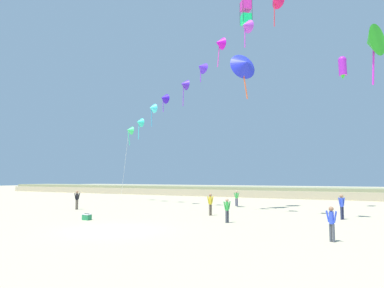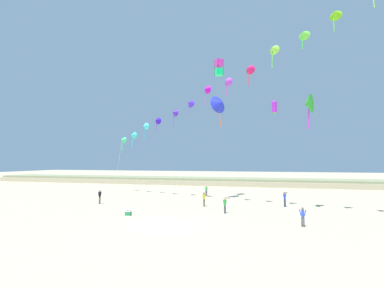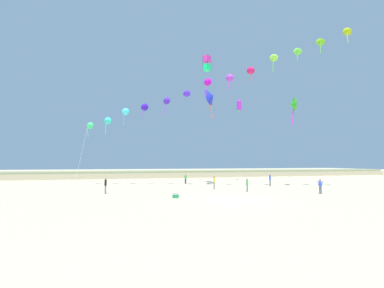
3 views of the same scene
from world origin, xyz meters
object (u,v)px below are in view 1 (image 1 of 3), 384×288
at_px(person_near_left, 342,205).
at_px(large_kite_low_lead, 372,42).
at_px(large_kite_high_solo, 246,13).
at_px(person_mid_center, 77,199).
at_px(person_far_right, 227,209).
at_px(person_far_left, 237,197).
at_px(large_kite_outer_drift, 343,67).
at_px(beach_cooler, 87,217).
at_px(person_far_center, 332,221).
at_px(large_kite_mid_trail, 245,64).
at_px(person_near_right, 210,203).

xyz_separation_m(person_near_left, large_kite_low_lead, (2.45, -2.34, 10.67)).
bearing_deg(large_kite_high_solo, large_kite_low_lead, -30.47).
bearing_deg(person_mid_center, person_far_right, -7.39).
height_order(person_far_left, large_kite_low_lead, large_kite_low_lead).
bearing_deg(person_near_left, person_mid_center, -171.17).
bearing_deg(large_kite_outer_drift, person_far_left, -168.88).
xyz_separation_m(person_mid_center, person_far_right, (16.08, -2.08, -0.09)).
relative_size(person_far_right, beach_cooler, 2.76).
distance_m(person_near_left, large_kite_outer_drift, 16.12).
distance_m(person_mid_center, person_far_center, 23.71).
bearing_deg(person_far_left, large_kite_mid_trail, -59.06).
distance_m(person_mid_center, large_kite_high_solo, 24.17).
bearing_deg(large_kite_low_lead, large_kite_mid_trail, 154.15).
bearing_deg(person_near_right, person_mid_center, -173.97).
bearing_deg(person_mid_center, person_far_left, 43.46).
bearing_deg(large_kite_mid_trail, large_kite_low_lead, -25.85).
height_order(person_far_center, large_kite_high_solo, large_kite_high_solo).
bearing_deg(person_near_left, person_far_left, 145.48).
bearing_deg(large_kite_low_lead, person_far_left, 143.63).
bearing_deg(person_near_right, person_near_left, 12.72).
distance_m(person_near_left, person_far_left, 13.23).
xyz_separation_m(person_mid_center, person_far_left, (11.60, 10.99, -0.08)).
height_order(large_kite_low_lead, large_kite_mid_trail, large_kite_mid_trail).
relative_size(person_near_right, person_far_right, 1.07).
bearing_deg(beach_cooler, large_kite_outer_drift, 50.28).
xyz_separation_m(large_kite_mid_trail, beach_cooler, (-7.58, -11.65, -13.23)).
relative_size(large_kite_high_solo, beach_cooler, 4.03).
height_order(person_near_right, large_kite_mid_trail, large_kite_mid_trail).
distance_m(person_far_center, beach_cooler, 16.10).
height_order(person_far_left, beach_cooler, person_far_left).
height_order(person_far_center, large_kite_mid_trail, large_kite_mid_trail).
distance_m(person_near_left, person_far_center, 9.49).
bearing_deg(person_mid_center, beach_cooler, -38.15).
distance_m(person_mid_center, person_far_right, 16.21).
relative_size(person_mid_center, beach_cooler, 3.02).
bearing_deg(large_kite_outer_drift, large_kite_mid_trail, -138.70).
relative_size(person_near_right, person_mid_center, 0.98).
bearing_deg(person_mid_center, large_kite_high_solo, 27.73).
relative_size(large_kite_high_solo, large_kite_outer_drift, 1.00).
relative_size(person_near_right, large_kite_mid_trail, 0.37).
distance_m(person_mid_center, large_kite_low_lead, 27.17).
height_order(large_kite_outer_drift, beach_cooler, large_kite_outer_drift).
distance_m(large_kite_low_lead, beach_cooler, 22.40).
xyz_separation_m(person_near_left, person_far_center, (0.44, -9.48, -0.09)).
bearing_deg(person_near_left, person_near_right, -167.28).
bearing_deg(large_kite_outer_drift, person_near_right, -127.70).
height_order(large_kite_low_lead, large_kite_outer_drift, large_kite_outer_drift).
distance_m(large_kite_high_solo, large_kite_outer_drift, 11.01).
bearing_deg(person_near_right, person_far_right, -50.18).
xyz_separation_m(person_near_right, person_far_right, (2.90, -3.48, -0.07)).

